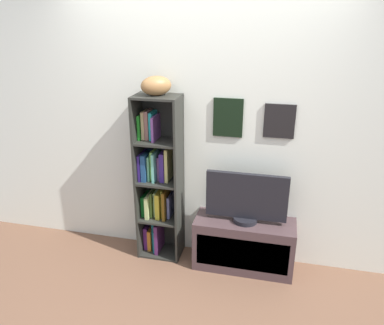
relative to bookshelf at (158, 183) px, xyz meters
name	(u,v)px	position (x,y,z in m)	size (l,w,h in m)	color
back_wall	(203,127)	(0.40, 0.14, 0.53)	(4.80, 0.08, 2.56)	silver
bookshelf	(158,183)	(0.00, 0.00, 0.00)	(0.41, 0.29, 1.59)	#252621
football	(156,86)	(0.03, -0.03, 0.92)	(0.27, 0.17, 0.17)	olive
tv_stand	(244,244)	(0.85, -0.07, -0.50)	(0.91, 0.35, 0.48)	#423132
television	(246,199)	(0.85, -0.07, -0.03)	(0.72, 0.22, 0.47)	black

